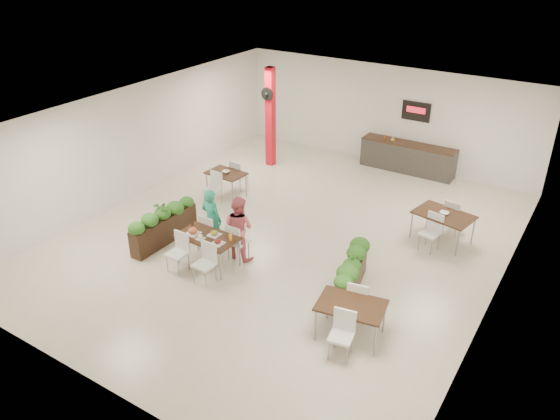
{
  "coord_description": "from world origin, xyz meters",
  "views": [
    {
      "loc": [
        6.23,
        -10.19,
        6.95
      ],
      "look_at": [
        0.17,
        -0.64,
        1.1
      ],
      "focal_mm": 35.0,
      "sensor_mm": 36.0,
      "label": 1
    }
  ],
  "objects_px": {
    "service_counter": "(408,157)",
    "side_table_a": "(226,177)",
    "diner_woman": "(239,228)",
    "red_column": "(270,116)",
    "side_table_b": "(443,218)",
    "side_table_c": "(351,310)",
    "planter_right": "(351,272)",
    "main_table": "(207,241)",
    "diner_man": "(212,219)",
    "planter_left": "(164,223)"
  },
  "relations": [
    {
      "from": "red_column",
      "to": "planter_left",
      "type": "relative_size",
      "value": 1.5
    },
    {
      "from": "red_column",
      "to": "planter_right",
      "type": "distance_m",
      "value": 7.46
    },
    {
      "from": "diner_woman",
      "to": "planter_right",
      "type": "height_order",
      "value": "diner_woman"
    },
    {
      "from": "service_counter",
      "to": "diner_man",
      "type": "height_order",
      "value": "service_counter"
    },
    {
      "from": "planter_left",
      "to": "side_table_a",
      "type": "relative_size",
      "value": 1.3
    },
    {
      "from": "side_table_b",
      "to": "planter_right",
      "type": "bearing_deg",
      "value": -95.54
    },
    {
      "from": "diner_woman",
      "to": "red_column",
      "type": "bearing_deg",
      "value": -62.36
    },
    {
      "from": "diner_woman",
      "to": "planter_right",
      "type": "bearing_deg",
      "value": -175.77
    },
    {
      "from": "diner_man",
      "to": "side_table_a",
      "type": "distance_m",
      "value": 2.87
    },
    {
      "from": "planter_left",
      "to": "planter_right",
      "type": "relative_size",
      "value": 1.12
    },
    {
      "from": "red_column",
      "to": "diner_woman",
      "type": "relative_size",
      "value": 2.04
    },
    {
      "from": "side_table_b",
      "to": "side_table_c",
      "type": "distance_m",
      "value": 4.49
    },
    {
      "from": "main_table",
      "to": "side_table_a",
      "type": "distance_m",
      "value": 3.62
    },
    {
      "from": "diner_man",
      "to": "side_table_a",
      "type": "bearing_deg",
      "value": -57.65
    },
    {
      "from": "service_counter",
      "to": "main_table",
      "type": "xyz_separation_m",
      "value": [
        -1.89,
        -7.7,
        0.14
      ]
    },
    {
      "from": "side_table_c",
      "to": "main_table",
      "type": "bearing_deg",
      "value": 162.51
    },
    {
      "from": "main_table",
      "to": "side_table_b",
      "type": "distance_m",
      "value": 5.77
    },
    {
      "from": "diner_woman",
      "to": "side_table_a",
      "type": "relative_size",
      "value": 0.96
    },
    {
      "from": "diner_woman",
      "to": "side_table_c",
      "type": "bearing_deg",
      "value": 162.77
    },
    {
      "from": "diner_woman",
      "to": "side_table_c",
      "type": "xyz_separation_m",
      "value": [
        3.46,
        -1.19,
        -0.15
      ]
    },
    {
      "from": "main_table",
      "to": "side_table_c",
      "type": "distance_m",
      "value": 3.91
    },
    {
      "from": "service_counter",
      "to": "planter_right",
      "type": "xyz_separation_m",
      "value": [
        1.36,
        -6.92,
        0.01
      ]
    },
    {
      "from": "diner_woman",
      "to": "side_table_a",
      "type": "distance_m",
      "value": 3.35
    },
    {
      "from": "service_counter",
      "to": "planter_left",
      "type": "relative_size",
      "value": 1.41
    },
    {
      "from": "red_column",
      "to": "side_table_b",
      "type": "bearing_deg",
      "value": -16.66
    },
    {
      "from": "service_counter",
      "to": "diner_woman",
      "type": "xyz_separation_m",
      "value": [
        -1.48,
        -7.04,
        0.29
      ]
    },
    {
      "from": "side_table_a",
      "to": "side_table_c",
      "type": "distance_m",
      "value": 6.78
    },
    {
      "from": "side_table_a",
      "to": "side_table_b",
      "type": "bearing_deg",
      "value": 10.72
    },
    {
      "from": "diner_man",
      "to": "planter_right",
      "type": "distance_m",
      "value": 3.66
    },
    {
      "from": "diner_man",
      "to": "side_table_a",
      "type": "height_order",
      "value": "diner_man"
    },
    {
      "from": "side_table_c",
      "to": "diner_man",
      "type": "bearing_deg",
      "value": 154.78
    },
    {
      "from": "red_column",
      "to": "main_table",
      "type": "distance_m",
      "value": 6.28
    },
    {
      "from": "side_table_a",
      "to": "side_table_c",
      "type": "height_order",
      "value": "same"
    },
    {
      "from": "main_table",
      "to": "planter_right",
      "type": "distance_m",
      "value": 3.35
    },
    {
      "from": "side_table_a",
      "to": "service_counter",
      "type": "bearing_deg",
      "value": 53.71
    },
    {
      "from": "planter_left",
      "to": "planter_right",
      "type": "distance_m",
      "value": 4.85
    },
    {
      "from": "red_column",
      "to": "service_counter",
      "type": "height_order",
      "value": "red_column"
    },
    {
      "from": "planter_left",
      "to": "side_table_c",
      "type": "distance_m",
      "value": 5.49
    },
    {
      "from": "service_counter",
      "to": "side_table_a",
      "type": "distance_m",
      "value": 5.92
    },
    {
      "from": "side_table_b",
      "to": "side_table_a",
      "type": "bearing_deg",
      "value": -161.0
    },
    {
      "from": "diner_man",
      "to": "diner_woman",
      "type": "xyz_separation_m",
      "value": [
        0.8,
        0.0,
        0.01
      ]
    },
    {
      "from": "main_table",
      "to": "planter_right",
      "type": "height_order",
      "value": "planter_right"
    },
    {
      "from": "service_counter",
      "to": "diner_woman",
      "type": "height_order",
      "value": "service_counter"
    },
    {
      "from": "planter_right",
      "to": "side_table_b",
      "type": "xyz_separation_m",
      "value": [
        0.95,
        3.17,
        0.14
      ]
    },
    {
      "from": "red_column",
      "to": "planter_right",
      "type": "height_order",
      "value": "red_column"
    },
    {
      "from": "red_column",
      "to": "diner_man",
      "type": "relative_size",
      "value": 2.06
    },
    {
      "from": "main_table",
      "to": "side_table_b",
      "type": "height_order",
      "value": "same"
    },
    {
      "from": "side_table_b",
      "to": "diner_man",
      "type": "bearing_deg",
      "value": -133.19
    },
    {
      "from": "planter_right",
      "to": "side_table_b",
      "type": "bearing_deg",
      "value": 73.23
    },
    {
      "from": "side_table_a",
      "to": "red_column",
      "type": "bearing_deg",
      "value": 98.37
    }
  ]
}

